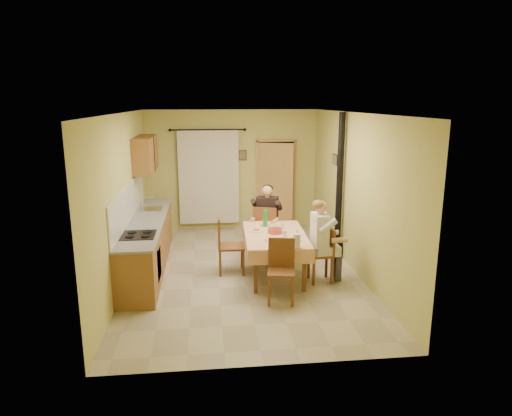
{
  "coord_description": "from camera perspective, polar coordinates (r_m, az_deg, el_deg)",
  "views": [
    {
      "loc": [
        -0.61,
        -7.68,
        3.0
      ],
      "look_at": [
        0.25,
        0.1,
        1.15
      ],
      "focal_mm": 32.0,
      "sensor_mm": 36.0,
      "label": 1
    }
  ],
  "objects": [
    {
      "name": "curtain",
      "position": [
        10.73,
        -5.92,
        3.9
      ],
      "size": [
        1.7,
        0.07,
        2.22
      ],
      "color": "black",
      "rests_on": "ground"
    },
    {
      "name": "upper_cabinets",
      "position": [
        9.52,
        -13.66,
        6.58
      ],
      "size": [
        0.35,
        1.4,
        0.7
      ],
      "primitive_type": "cube",
      "color": "brown",
      "rests_on": "room_shell"
    },
    {
      "name": "picture_back",
      "position": [
        10.76,
        -1.69,
        6.61
      ],
      "size": [
        0.19,
        0.03,
        0.23
      ],
      "primitive_type": "cube",
      "color": "black",
      "rests_on": "room_shell"
    },
    {
      "name": "room_shell",
      "position": [
        7.8,
        -1.75,
        4.58
      ],
      "size": [
        4.04,
        6.04,
        2.82
      ],
      "color": "#C8C367",
      "rests_on": "ground"
    },
    {
      "name": "tableware",
      "position": [
        7.78,
        2.69,
        -3.03
      ],
      "size": [
        0.81,
        1.64,
        0.33
      ],
      "color": "white",
      "rests_on": "dining_table"
    },
    {
      "name": "chair_near",
      "position": [
        7.03,
        3.14,
        -9.39
      ],
      "size": [
        0.47,
        0.47,
        0.96
      ],
      "rotation": [
        0.0,
        0.0,
        2.97
      ],
      "color": "brown",
      "rests_on": "ground"
    },
    {
      "name": "man_far",
      "position": [
        8.87,
        1.38,
        -0.54
      ],
      "size": [
        0.65,
        0.58,
        1.39
      ],
      "rotation": [
        0.0,
        0.0,
        -0.35
      ],
      "color": "black",
      "rests_on": "chair_far"
    },
    {
      "name": "chair_left",
      "position": [
        8.17,
        -3.23,
        -6.07
      ],
      "size": [
        0.47,
        0.47,
        1.03
      ],
      "rotation": [
        0.0,
        0.0,
        -1.59
      ],
      "color": "brown",
      "rests_on": "ground"
    },
    {
      "name": "kitchen_run",
      "position": [
        8.54,
        -13.43,
        -4.24
      ],
      "size": [
        0.64,
        3.64,
        1.56
      ],
      "color": "brown",
      "rests_on": "ground"
    },
    {
      "name": "floor",
      "position": [
        8.27,
        -1.66,
        -7.98
      ],
      "size": [
        4.0,
        6.0,
        0.01
      ],
      "primitive_type": "cube",
      "color": "tan",
      "rests_on": "ground"
    },
    {
      "name": "doorway",
      "position": [
        10.9,
        2.5,
        2.97
      ],
      "size": [
        0.96,
        0.32,
        2.15
      ],
      "color": "black",
      "rests_on": "ground"
    },
    {
      "name": "chair_right",
      "position": [
        7.85,
        8.13,
        -7.06
      ],
      "size": [
        0.39,
        0.39,
        0.93
      ],
      "rotation": [
        0.0,
        0.0,
        1.62
      ],
      "color": "brown",
      "rests_on": "ground"
    },
    {
      "name": "stove_flue",
      "position": [
        8.88,
        10.28,
        0.22
      ],
      "size": [
        0.24,
        0.24,
        2.8
      ],
      "color": "black",
      "rests_on": "ground"
    },
    {
      "name": "man_right",
      "position": [
        7.66,
        8.19,
        -2.92
      ],
      "size": [
        0.47,
        0.59,
        1.39
      ],
      "rotation": [
        0.0,
        0.0,
        1.62
      ],
      "color": "silver",
      "rests_on": "chair_right"
    },
    {
      "name": "picture_right",
      "position": [
        9.32,
        9.87,
        6.01
      ],
      "size": [
        0.03,
        0.31,
        0.21
      ],
      "primitive_type": "cube",
      "color": "brown",
      "rests_on": "room_shell"
    },
    {
      "name": "chair_far",
      "position": [
        9.02,
        1.34,
        -4.18
      ],
      "size": [
        0.58,
        0.58,
        1.02
      ],
      "rotation": [
        0.0,
        0.0,
        -0.35
      ],
      "color": "brown",
      "rests_on": "ground"
    },
    {
      "name": "dining_table",
      "position": [
        8.0,
        2.4,
        -5.84
      ],
      "size": [
        1.12,
        1.79,
        0.76
      ],
      "rotation": [
        0.0,
        0.0,
        -0.04
      ],
      "color": "#E6A47A",
      "rests_on": "ground"
    }
  ]
}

